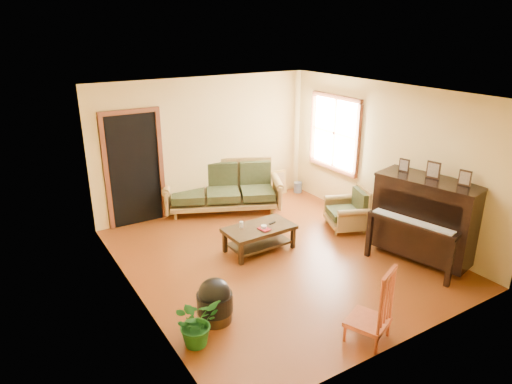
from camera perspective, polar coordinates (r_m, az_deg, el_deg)
floor at (r=7.39m, az=2.67°, el=-8.09°), size 5.00×5.00×0.00m
doorway at (r=8.52m, az=-14.95°, el=2.63°), size 1.08×0.16×2.05m
window at (r=9.12m, az=9.81°, el=7.27°), size 0.12×1.36×1.46m
sofa at (r=8.97m, az=-4.17°, el=0.52°), size 2.44×1.79×0.96m
coffee_table at (r=7.50m, az=0.41°, el=-5.83°), size 1.16×0.66×0.41m
armchair at (r=8.37m, az=11.21°, el=-2.05°), size 0.96×0.98×0.77m
piano at (r=7.50m, az=20.36°, el=-3.31°), size 1.23×1.68×1.34m
footstool at (r=5.88m, az=-5.17°, el=-13.91°), size 0.57×0.57×0.43m
red_chair at (r=5.57m, az=13.98°, el=-13.40°), size 0.61×0.63×0.96m
leaning_frame at (r=9.87m, az=2.70°, el=1.18°), size 0.42×0.12×0.56m
ceramic_crock at (r=10.12m, az=5.25°, el=0.60°), size 0.22×0.22×0.23m
potted_plant at (r=5.48m, az=-7.47°, el=-15.80°), size 0.61×0.55×0.59m
book at (r=7.28m, az=0.60°, el=-4.82°), size 0.17×0.22×0.02m
candle at (r=7.37m, az=-1.84°, el=-4.10°), size 0.08×0.08×0.11m
glass_jar at (r=7.33m, az=0.98°, el=-4.42°), size 0.12×0.12×0.06m
remote at (r=7.55m, az=2.06°, el=-3.87°), size 0.14×0.07×0.01m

